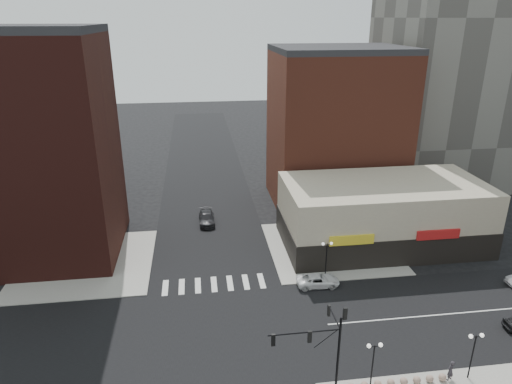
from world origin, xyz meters
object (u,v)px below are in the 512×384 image
object	(u,v)px
street_lamp_ne	(327,251)
white_suv	(318,280)
street_lamp_se_b	(475,345)
dark_sedan_north	(207,218)
traffic_signal	(325,339)
pedestrian	(450,371)
street_lamp_se_a	(374,355)

from	to	relation	value
street_lamp_ne	white_suv	bearing A→B (deg)	-129.36
street_lamp_se_b	dark_sedan_north	xyz separation A→B (m)	(-19.32, 31.79, -2.55)
traffic_signal	street_lamp_ne	world-z (taller)	traffic_signal
street_lamp_se_b	pedestrian	world-z (taller)	street_lamp_se_b
street_lamp_se_b	white_suv	xyz separation A→B (m)	(-8.23, 14.50, -2.66)
street_lamp_se_b	dark_sedan_north	world-z (taller)	street_lamp_se_b
street_lamp_se_b	pedestrian	distance (m)	2.78
street_lamp_se_a	white_suv	distance (m)	14.74
street_lamp_se_b	dark_sedan_north	distance (m)	37.28
traffic_signal	pedestrian	distance (m)	10.93
street_lamp_se_a	street_lamp_ne	bearing A→B (deg)	86.42
street_lamp_se_a	white_suv	xyz separation A→B (m)	(-0.23, 14.50, -2.66)
white_suv	dark_sedan_north	size ratio (longest dim) A/B	0.88
street_lamp_se_b	pedestrian	size ratio (longest dim) A/B	2.35
street_lamp_ne	dark_sedan_north	world-z (taller)	street_lamp_ne
traffic_signal	dark_sedan_north	distance (m)	32.78
traffic_signal	street_lamp_ne	bearing A→B (deg)	73.25
street_lamp_se_a	street_lamp_ne	xyz separation A→B (m)	(1.00, 16.00, 0.00)
street_lamp_se_a	street_lamp_ne	size ratio (longest dim) A/B	1.00
dark_sedan_north	traffic_signal	bearing A→B (deg)	-77.29
traffic_signal	street_lamp_ne	xyz separation A→B (m)	(4.76, 15.83, -1.67)
street_lamp_ne	street_lamp_se_b	bearing A→B (deg)	-66.37
street_lamp_ne	pedestrian	bearing A→B (deg)	-71.29
street_lamp_se_a	pedestrian	world-z (taller)	street_lamp_se_a
white_suv	pedestrian	world-z (taller)	pedestrian
street_lamp_se_a	street_lamp_se_b	bearing A→B (deg)	0.00
street_lamp_ne	white_suv	distance (m)	3.29
traffic_signal	dark_sedan_north	bearing A→B (deg)	103.43
dark_sedan_north	white_suv	bearing A→B (deg)	-58.05
traffic_signal	street_lamp_se_a	world-z (taller)	traffic_signal
dark_sedan_north	street_lamp_se_a	bearing A→B (deg)	-71.13
pedestrian	street_lamp_se_a	bearing A→B (deg)	-26.13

